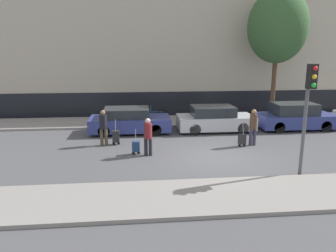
% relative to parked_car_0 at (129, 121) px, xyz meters
% --- Properties ---
extents(ground_plane, '(80.00, 80.00, 0.00)m').
position_rel_parked_car_0_xyz_m(ground_plane, '(3.57, -4.58, -0.63)').
color(ground_plane, '#4C4C4F').
extents(sidewalk_near, '(28.00, 2.50, 0.12)m').
position_rel_parked_car_0_xyz_m(sidewalk_near, '(3.57, -8.33, -0.57)').
color(sidewalk_near, gray).
rests_on(sidewalk_near, ground_plane).
extents(sidewalk_far, '(28.00, 3.00, 0.12)m').
position_rel_parked_car_0_xyz_m(sidewalk_far, '(3.57, 2.42, -0.57)').
color(sidewalk_far, gray).
rests_on(sidewalk_far, ground_plane).
extents(building_facade, '(28.00, 2.62, 11.83)m').
position_rel_parked_car_0_xyz_m(building_facade, '(3.57, 5.90, 5.27)').
color(building_facade, '#B7AD99').
rests_on(building_facade, ground_plane).
extents(parked_car_0, '(4.24, 1.91, 1.33)m').
position_rel_parked_car_0_xyz_m(parked_car_0, '(0.00, 0.00, 0.00)').
color(parked_car_0, navy).
rests_on(parked_car_0, ground_plane).
extents(parked_car_1, '(4.11, 1.84, 1.37)m').
position_rel_parked_car_0_xyz_m(parked_car_1, '(4.62, -0.08, 0.01)').
color(parked_car_1, '#B7BABF').
rests_on(parked_car_1, ground_plane).
extents(parked_car_2, '(4.22, 1.83, 1.46)m').
position_rel_parked_car_0_xyz_m(parked_car_2, '(9.18, -0.09, 0.05)').
color(parked_car_2, navy).
rests_on(parked_car_2, ground_plane).
extents(pedestrian_left, '(0.35, 0.34, 1.64)m').
position_rel_parked_car_0_xyz_m(pedestrian_left, '(-1.14, -2.30, 0.30)').
color(pedestrian_left, '#4C4233').
rests_on(pedestrian_left, ground_plane).
extents(trolley_left, '(0.34, 0.29, 1.20)m').
position_rel_parked_car_0_xyz_m(trolley_left, '(-0.59, -2.28, -0.24)').
color(trolley_left, '#262628').
rests_on(trolley_left, ground_plane).
extents(pedestrian_center, '(0.34, 0.34, 1.58)m').
position_rel_parked_car_0_xyz_m(pedestrian_center, '(0.83, -4.05, 0.26)').
color(pedestrian_center, '#23232D').
rests_on(pedestrian_center, ground_plane).
extents(trolley_center, '(0.34, 0.29, 1.10)m').
position_rel_parked_car_0_xyz_m(trolley_center, '(0.32, -3.84, -0.29)').
color(trolley_center, navy).
rests_on(trolley_center, ground_plane).
extents(pedestrian_right, '(0.34, 0.34, 1.69)m').
position_rel_parked_car_0_xyz_m(pedestrian_right, '(5.69, -3.04, 0.33)').
color(pedestrian_right, '#383347').
rests_on(pedestrian_right, ground_plane).
extents(trolley_right, '(0.34, 0.29, 1.12)m').
position_rel_parked_car_0_xyz_m(trolley_right, '(5.15, -3.17, -0.29)').
color(trolley_right, '#262628').
rests_on(trolley_right, ground_plane).
extents(traffic_light, '(0.28, 0.47, 3.86)m').
position_rel_parked_car_0_xyz_m(traffic_light, '(6.04, -6.94, 2.12)').
color(traffic_light, '#515154').
rests_on(traffic_light, ground_plane).
extents(parked_bicycle, '(1.77, 0.06, 0.96)m').
position_rel_parked_car_0_xyz_m(parked_bicycle, '(1.45, 2.24, -0.14)').
color(parked_bicycle, black).
rests_on(parked_bicycle, sidewalk_far).
extents(bare_tree_near_crossing, '(3.56, 3.56, 7.76)m').
position_rel_parked_car_0_xyz_m(bare_tree_near_crossing, '(8.90, 2.42, 5.05)').
color(bare_tree_near_crossing, '#4C3826').
rests_on(bare_tree_near_crossing, sidewalk_far).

